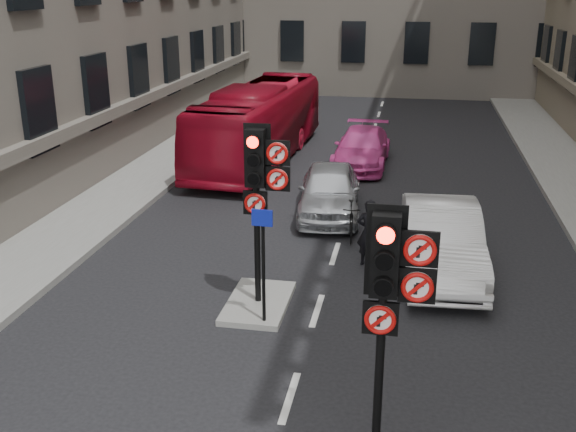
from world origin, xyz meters
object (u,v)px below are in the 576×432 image
(signal_near, at_px, (391,282))
(car_pink, at_px, (362,148))
(signal_far, at_px, (261,177))
(bus_red, at_px, (259,123))
(info_sign, at_px, (263,250))
(car_white, at_px, (441,240))
(motorcycle, at_px, (351,221))
(car_silver, at_px, (329,190))
(motorcyclist, at_px, (369,233))

(signal_near, distance_m, car_pink, 15.43)
(signal_far, distance_m, bus_red, 11.74)
(signal_near, relative_size, info_sign, 1.60)
(car_white, bearing_deg, motorcycle, 137.80)
(car_silver, bearing_deg, car_pink, 79.51)
(car_pink, height_order, info_sign, info_sign)
(signal_far, bearing_deg, car_pink, 84.61)
(signal_far, distance_m, motorcyclist, 3.68)
(signal_near, distance_m, car_white, 6.72)
(motorcyclist, height_order, info_sign, info_sign)
(signal_near, distance_m, car_silver, 10.21)
(signal_near, distance_m, info_sign, 4.11)
(car_white, xyz_separation_m, info_sign, (-3.33, -3.22, 0.79))
(car_white, distance_m, bus_red, 10.91)
(signal_far, distance_m, car_silver, 6.20)
(bus_red, bearing_deg, signal_near, -66.96)
(car_silver, height_order, motorcycle, car_silver)
(car_silver, relative_size, motorcycle, 2.68)
(car_pink, distance_m, motorcycle, 7.09)
(car_pink, relative_size, bus_red, 0.45)
(car_white, relative_size, motorcycle, 3.03)
(info_sign, bearing_deg, bus_red, 105.62)
(car_silver, distance_m, info_sign, 6.72)
(motorcycle, bearing_deg, car_pink, 86.67)
(signal_far, bearing_deg, info_sign, -75.24)
(motorcyclist, bearing_deg, car_white, -175.04)
(car_white, bearing_deg, info_sign, -139.44)
(signal_near, relative_size, signal_far, 1.00)
(car_pink, bearing_deg, signal_far, -93.99)
(car_white, xyz_separation_m, motorcycle, (-2.17, 1.74, -0.30))
(car_white, distance_m, info_sign, 4.69)
(car_pink, bearing_deg, bus_red, 179.40)
(car_white, xyz_separation_m, car_pink, (-2.48, 8.82, -0.12))
(signal_near, bearing_deg, info_sign, 126.81)
(car_silver, xyz_separation_m, car_white, (2.94, -3.43, 0.07))
(motorcyclist, bearing_deg, car_silver, -60.65)
(info_sign, bearing_deg, car_silver, 89.00)
(bus_red, distance_m, motorcyclist, 10.01)
(motorcycle, height_order, info_sign, info_sign)
(car_silver, relative_size, motorcyclist, 2.59)
(bus_red, bearing_deg, info_sign, -72.57)
(bus_red, xyz_separation_m, motorcyclist, (4.60, -8.88, -0.57))
(signal_far, bearing_deg, motorcycle, 71.66)
(bus_red, relative_size, motorcycle, 6.39)
(car_pink, distance_m, bus_red, 3.80)
(info_sign, bearing_deg, car_white, 46.34)
(car_white, height_order, motorcyclist, motorcyclist)
(signal_near, height_order, bus_red, signal_near)
(signal_near, bearing_deg, bus_red, 108.93)
(signal_near, height_order, info_sign, signal_near)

